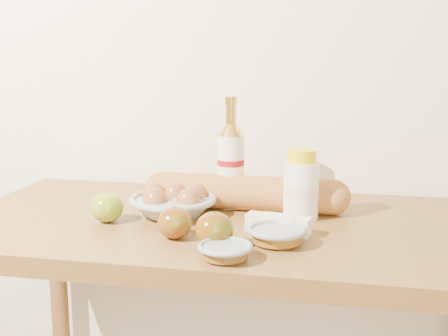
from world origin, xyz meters
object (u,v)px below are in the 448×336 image
at_px(cream_bottle, 301,187).
at_px(baguette, 244,193).
at_px(table, 227,273).
at_px(bourbon_bottle, 231,163).
at_px(egg_bowl, 173,203).

relative_size(cream_bottle, baguette, 0.32).
distance_m(table, baguette, 0.19).
height_order(table, cream_bottle, cream_bottle).
height_order(bourbon_bottle, egg_bowl, bourbon_bottle).
bearing_deg(bourbon_bottle, table, -69.04).
height_order(cream_bottle, egg_bowl, cream_bottle).
distance_m(table, cream_bottle, 0.25).
distance_m(bourbon_bottle, egg_bowl, 0.17).
distance_m(cream_bottle, baguette, 0.14).
bearing_deg(egg_bowl, bourbon_bottle, 41.76).
bearing_deg(table, egg_bowl, 175.62).
xyz_separation_m(table, baguette, (0.02, 0.09, 0.16)).
relative_size(table, egg_bowl, 5.35).
xyz_separation_m(table, cream_bottle, (0.15, 0.05, 0.19)).
height_order(table, egg_bowl, egg_bowl).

